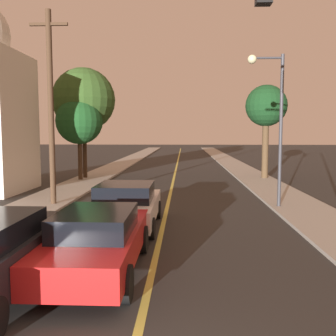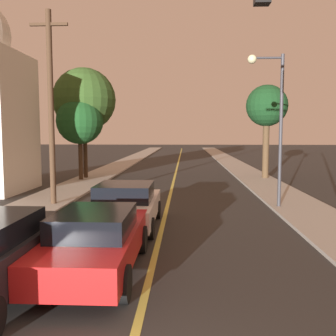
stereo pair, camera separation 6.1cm
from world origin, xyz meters
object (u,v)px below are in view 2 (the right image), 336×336
at_px(car_near_lane_second, 126,205).
at_px(traffic_signal_mast, 334,54).
at_px(streetlamp_right, 273,109).
at_px(tree_left_far, 80,121).
at_px(car_near_lane_front, 96,240).
at_px(tree_left_near, 84,100).
at_px(tree_right_near, 267,107).
at_px(utility_pole_left, 51,105).

relative_size(car_near_lane_second, traffic_signal_mast, 0.63).
height_order(streetlamp_right, tree_left_far, streetlamp_right).
bearing_deg(car_near_lane_second, car_near_lane_front, -90.00).
height_order(tree_left_near, tree_left_far, tree_left_near).
relative_size(traffic_signal_mast, tree_right_near, 1.11).
bearing_deg(car_near_lane_second, tree_left_near, 110.42).
bearing_deg(car_near_lane_second, utility_pole_left, 136.34).
bearing_deg(tree_left_near, car_near_lane_second, -69.58).
xyz_separation_m(traffic_signal_mast, streetlamp_right, (0.52, 7.58, -0.61)).
bearing_deg(traffic_signal_mast, tree_left_near, 119.77).
height_order(car_near_lane_front, car_near_lane_second, car_near_lane_second).
distance_m(streetlamp_right, tree_left_far, 13.43).
distance_m(car_near_lane_front, traffic_signal_mast, 6.38).
bearing_deg(streetlamp_right, tree_right_near, 79.33).
distance_m(car_near_lane_second, tree_right_near, 15.80).
bearing_deg(streetlamp_right, traffic_signal_mast, -93.93).
bearing_deg(car_near_lane_front, car_near_lane_second, 90.00).
relative_size(traffic_signal_mast, streetlamp_right, 1.12).
bearing_deg(tree_left_near, tree_left_far, -91.07).
xyz_separation_m(car_near_lane_front, tree_right_near, (7.38, 17.44, 4.11)).
height_order(car_near_lane_front, tree_left_far, tree_left_far).
bearing_deg(streetlamp_right, tree_left_far, 140.61).
distance_m(traffic_signal_mast, streetlamp_right, 7.62).
bearing_deg(utility_pole_left, tree_left_far, 97.92).
height_order(utility_pole_left, tree_right_near, utility_pole_left).
height_order(streetlamp_right, utility_pole_left, utility_pole_left).
xyz_separation_m(car_near_lane_front, tree_left_near, (-4.85, 17.10, 4.61)).
height_order(car_near_lane_front, traffic_signal_mast, traffic_signal_mast).
bearing_deg(traffic_signal_mast, tree_left_far, 121.47).
xyz_separation_m(car_near_lane_second, utility_pole_left, (-3.70, 3.53, 3.56)).
relative_size(streetlamp_right, tree_left_near, 0.84).
distance_m(car_near_lane_front, tree_left_near, 18.36).
bearing_deg(tree_left_far, car_near_lane_second, -67.79).
bearing_deg(streetlamp_right, car_near_lane_front, -126.35).
distance_m(traffic_signal_mast, utility_pole_left, 11.62).
xyz_separation_m(tree_left_near, tree_left_far, (-0.02, -1.10, -1.46)).
relative_size(tree_left_near, tree_left_far, 1.39).
relative_size(car_near_lane_front, tree_right_near, 0.75).
distance_m(car_near_lane_front, utility_pole_left, 9.18).
relative_size(car_near_lane_second, streetlamp_right, 0.71).
bearing_deg(utility_pole_left, traffic_signal_mast, -41.59).
relative_size(tree_left_far, tree_right_near, 0.85).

